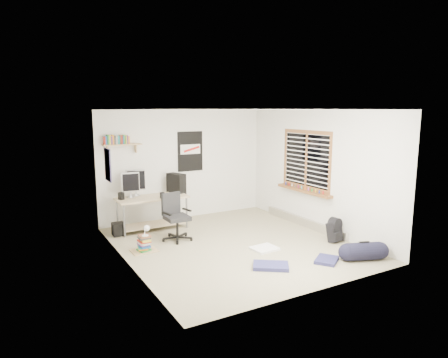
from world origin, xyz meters
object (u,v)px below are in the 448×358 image
desk (152,212)px  book_stack (144,243)px  duffel_bag (364,252)px  office_chair (177,215)px  backpack (334,232)px

desk → book_stack: 1.38m
book_stack → duffel_bag: bearing=-35.8°
desk → book_stack: (-0.59, -1.22, -0.21)m
office_chair → book_stack: (-0.77, -0.30, -0.34)m
duffel_bag → book_stack: 3.80m
office_chair → backpack: (2.56, -1.59, -0.29)m
backpack → office_chair: bearing=139.7°
desk → backpack: desk is taller
desk → office_chair: (0.18, -0.92, 0.12)m
desk → backpack: (2.74, -2.52, -0.16)m
desk → book_stack: size_ratio=3.30×
backpack → book_stack: 3.58m
book_stack → office_chair: bearing=21.3°
backpack → book_stack: size_ratio=0.82×
desk → office_chair: office_chair is taller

